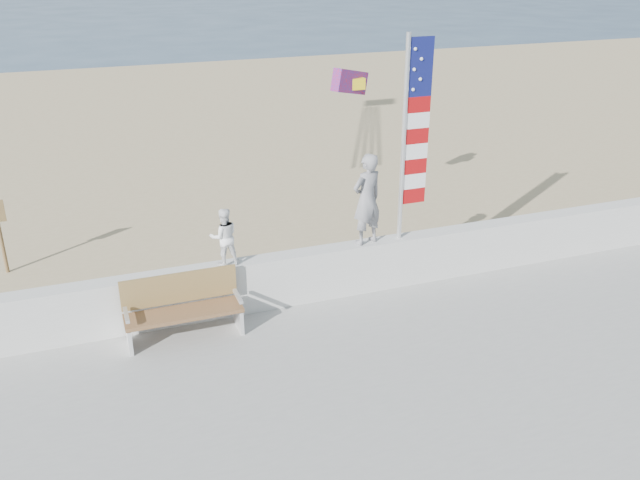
{
  "coord_description": "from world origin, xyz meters",
  "views": [
    {
      "loc": [
        -3.33,
        -7.82,
        5.83
      ],
      "look_at": [
        0.2,
        1.8,
        1.35
      ],
      "focal_mm": 38.0,
      "sensor_mm": 36.0,
      "label": 1
    }
  ],
  "objects_px": {
    "adult": "(367,199)",
    "child": "(224,237)",
    "bench": "(182,306)",
    "flag": "(411,131)"
  },
  "relations": [
    {
      "from": "child",
      "to": "flag",
      "type": "bearing_deg",
      "value": -178.25
    },
    {
      "from": "adult",
      "to": "child",
      "type": "bearing_deg",
      "value": -17.39
    },
    {
      "from": "adult",
      "to": "child",
      "type": "relative_size",
      "value": 1.67
    },
    {
      "from": "adult",
      "to": "flag",
      "type": "distance_m",
      "value": 1.35
    },
    {
      "from": "adult",
      "to": "bench",
      "type": "distance_m",
      "value": 3.53
    },
    {
      "from": "bench",
      "to": "flag",
      "type": "distance_m",
      "value": 4.68
    },
    {
      "from": "bench",
      "to": "child",
      "type": "bearing_deg",
      "value": 29.3
    },
    {
      "from": "adult",
      "to": "bench",
      "type": "height_order",
      "value": "adult"
    },
    {
      "from": "adult",
      "to": "child",
      "type": "xyz_separation_m",
      "value": [
        -2.48,
        0.0,
        -0.32
      ]
    },
    {
      "from": "adult",
      "to": "flag",
      "type": "relative_size",
      "value": 0.46
    }
  ]
}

